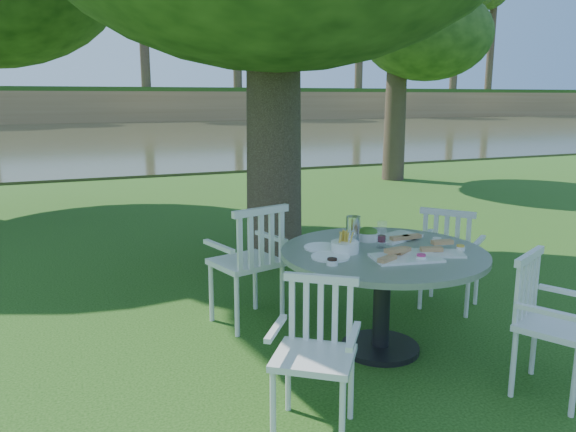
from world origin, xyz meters
The scene contains 9 objects.
ground centered at (0.00, 0.00, 0.00)m, with size 140.00×140.00×0.00m, color #133A0C.
table centered at (0.36, -0.68, 0.61)m, with size 1.43×1.43×0.75m.
chair_ne centered at (1.29, -0.21, 0.52)m, with size 0.61×0.61×0.89m.
chair_nw centered at (-0.34, 0.09, 0.57)m, with size 0.60×0.57×0.98m.
chair_sw centered at (-0.46, -1.33, 0.49)m, with size 0.57×0.57×0.83m.
chair_se centered at (0.97, -1.53, 0.51)m, with size 0.57×0.56×0.86m.
tableware centered at (0.29, -0.60, 0.79)m, with size 1.08×0.84×0.21m.
river centered at (0.00, 23.00, 0.00)m, with size 100.00×28.00×0.12m, color #33351F.
far_bank centered at (0.28, 41.12, 7.25)m, with size 100.00×18.00×15.20m.
Camera 1 is at (-1.70, -3.91, 1.79)m, focal length 35.00 mm.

